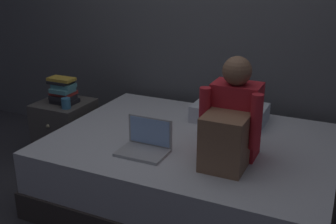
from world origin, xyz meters
name	(u,v)px	position (x,y,z in m)	size (l,w,h in m)	color
ground_plane	(149,212)	(0.00, 0.00, 0.00)	(8.00, 8.00, 0.00)	#2D2D33
wall_back	(212,4)	(0.00, 1.20, 1.35)	(5.60, 0.10, 2.70)	#4C4F54
bed	(192,169)	(0.20, 0.30, 0.25)	(2.00, 1.50, 0.50)	#332D2B
nightstand	(66,130)	(-1.10, 0.49, 0.26)	(0.44, 0.46, 0.52)	#474442
person_sitting	(231,123)	(0.54, 0.09, 0.75)	(0.39, 0.44, 0.66)	#B21E28
laptop	(146,144)	(0.00, -0.04, 0.55)	(0.32, 0.23, 0.22)	#9EA0A5
pillow	(230,113)	(0.34, 0.75, 0.56)	(0.56, 0.36, 0.13)	silver
book_stack	(63,91)	(-1.08, 0.48, 0.63)	(0.24, 0.18, 0.22)	black
mug	(66,103)	(-0.97, 0.37, 0.57)	(0.08, 0.08, 0.09)	teal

